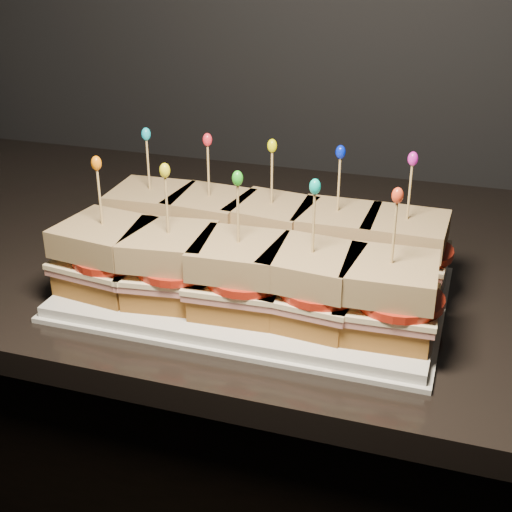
% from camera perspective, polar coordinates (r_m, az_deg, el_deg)
% --- Properties ---
extents(cabinet, '(2.28, 0.68, 0.83)m').
position_cam_1_polar(cabinet, '(1.34, -8.08, -15.55)').
color(cabinet, black).
rests_on(cabinet, ground).
extents(granite_slab, '(2.32, 0.72, 0.03)m').
position_cam_1_polar(granite_slab, '(1.11, -9.41, 1.54)').
color(granite_slab, black).
rests_on(granite_slab, cabinet).
extents(platter, '(0.44, 0.27, 0.02)m').
position_cam_1_polar(platter, '(0.89, -0.00, -2.69)').
color(platter, silver).
rests_on(platter, granite_slab).
extents(platter_rim, '(0.46, 0.29, 0.01)m').
position_cam_1_polar(platter_rim, '(0.89, -0.00, -3.04)').
color(platter_rim, silver).
rests_on(platter_rim, granite_slab).
extents(sandwich_0_bread_bot, '(0.10, 0.10, 0.03)m').
position_cam_1_polar(sandwich_0_bread_bot, '(0.99, -8.24, 1.55)').
color(sandwich_0_bread_bot, '#5F3713').
rests_on(sandwich_0_bread_bot, platter).
extents(sandwich_0_ham, '(0.11, 0.11, 0.01)m').
position_cam_1_polar(sandwich_0_ham, '(0.98, -8.31, 2.47)').
color(sandwich_0_ham, '#BE6E65').
rests_on(sandwich_0_ham, sandwich_0_bread_bot).
extents(sandwich_0_cheese, '(0.11, 0.11, 0.01)m').
position_cam_1_polar(sandwich_0_cheese, '(0.98, -8.33, 2.85)').
color(sandwich_0_cheese, '#FFE8B1').
rests_on(sandwich_0_cheese, sandwich_0_ham).
extents(sandwich_0_tomato, '(0.09, 0.09, 0.01)m').
position_cam_1_polar(sandwich_0_tomato, '(0.97, -7.87, 3.05)').
color(sandwich_0_tomato, red).
rests_on(sandwich_0_tomato, sandwich_0_cheese).
extents(sandwich_0_bread_top, '(0.10, 0.10, 0.03)m').
position_cam_1_polar(sandwich_0_bread_top, '(0.97, -8.44, 4.40)').
color(sandwich_0_bread_top, brown).
rests_on(sandwich_0_bread_top, sandwich_0_tomato).
extents(sandwich_0_pick, '(0.00, 0.00, 0.09)m').
position_cam_1_polar(sandwich_0_pick, '(0.95, -8.61, 7.02)').
color(sandwich_0_pick, tan).
rests_on(sandwich_0_pick, sandwich_0_bread_top).
extents(sandwich_0_frill, '(0.01, 0.01, 0.02)m').
position_cam_1_polar(sandwich_0_frill, '(0.94, -8.79, 9.62)').
color(sandwich_0_frill, '#13ABC5').
rests_on(sandwich_0_frill, sandwich_0_pick).
extents(sandwich_1_bread_bot, '(0.10, 0.10, 0.03)m').
position_cam_1_polar(sandwich_1_bread_bot, '(0.96, -3.66, 0.93)').
color(sandwich_1_bread_bot, '#5F3713').
rests_on(sandwich_1_bread_bot, platter).
extents(sandwich_1_ham, '(0.11, 0.11, 0.01)m').
position_cam_1_polar(sandwich_1_ham, '(0.95, -3.69, 1.88)').
color(sandwich_1_ham, '#BE6E65').
rests_on(sandwich_1_ham, sandwich_1_bread_bot).
extents(sandwich_1_cheese, '(0.11, 0.11, 0.01)m').
position_cam_1_polar(sandwich_1_cheese, '(0.95, -3.70, 2.26)').
color(sandwich_1_cheese, '#FFE8B1').
rests_on(sandwich_1_cheese, sandwich_1_ham).
extents(sandwich_1_tomato, '(0.09, 0.09, 0.01)m').
position_cam_1_polar(sandwich_1_tomato, '(0.93, -3.16, 2.46)').
color(sandwich_1_tomato, red).
rests_on(sandwich_1_tomato, sandwich_1_cheese).
extents(sandwich_1_bread_top, '(0.10, 0.10, 0.03)m').
position_cam_1_polar(sandwich_1_bread_top, '(0.93, -3.74, 3.87)').
color(sandwich_1_bread_top, brown).
rests_on(sandwich_1_bread_top, sandwich_1_tomato).
extents(sandwich_1_pick, '(0.00, 0.00, 0.09)m').
position_cam_1_polar(sandwich_1_pick, '(0.92, -3.83, 6.57)').
color(sandwich_1_pick, tan).
rests_on(sandwich_1_pick, sandwich_1_bread_top).
extents(sandwich_1_frill, '(0.01, 0.01, 0.02)m').
position_cam_1_polar(sandwich_1_frill, '(0.91, -3.91, 9.27)').
color(sandwich_1_frill, red).
rests_on(sandwich_1_frill, sandwich_1_pick).
extents(sandwich_2_bread_bot, '(0.11, 0.11, 0.03)m').
position_cam_1_polar(sandwich_2_bread_bot, '(0.93, 1.22, 0.26)').
color(sandwich_2_bread_bot, '#5F3713').
rests_on(sandwich_2_bread_bot, platter).
extents(sandwich_2_ham, '(0.12, 0.11, 0.01)m').
position_cam_1_polar(sandwich_2_ham, '(0.92, 1.22, 1.23)').
color(sandwich_2_ham, '#BE6E65').
rests_on(sandwich_2_ham, sandwich_2_bread_bot).
extents(sandwich_2_cheese, '(0.12, 0.12, 0.01)m').
position_cam_1_polar(sandwich_2_cheese, '(0.92, 1.23, 1.63)').
color(sandwich_2_cheese, '#FFE8B1').
rests_on(sandwich_2_cheese, sandwich_2_ham).
extents(sandwich_2_tomato, '(0.09, 0.09, 0.01)m').
position_cam_1_polar(sandwich_2_tomato, '(0.91, 1.85, 1.83)').
color(sandwich_2_tomato, red).
rests_on(sandwich_2_tomato, sandwich_2_cheese).
extents(sandwich_2_bread_top, '(0.11, 0.11, 0.03)m').
position_cam_1_polar(sandwich_2_bread_top, '(0.91, 1.25, 3.28)').
color(sandwich_2_bread_top, brown).
rests_on(sandwich_2_bread_top, sandwich_2_tomato).
extents(sandwich_2_pick, '(0.00, 0.00, 0.09)m').
position_cam_1_polar(sandwich_2_pick, '(0.89, 1.27, 6.04)').
color(sandwich_2_pick, tan).
rests_on(sandwich_2_pick, sandwich_2_bread_top).
extents(sandwich_2_frill, '(0.01, 0.01, 0.02)m').
position_cam_1_polar(sandwich_2_frill, '(0.88, 1.30, 8.82)').
color(sandwich_2_frill, '#E8F100').
rests_on(sandwich_2_frill, sandwich_2_pick).
extents(sandwich_3_bread_bot, '(0.10, 0.10, 0.03)m').
position_cam_1_polar(sandwich_3_bread_bot, '(0.91, 6.32, -0.43)').
color(sandwich_3_bread_bot, '#5F3713').
rests_on(sandwich_3_bread_bot, platter).
extents(sandwich_3_ham, '(0.11, 0.10, 0.01)m').
position_cam_1_polar(sandwich_3_ham, '(0.90, 6.37, 0.55)').
color(sandwich_3_ham, '#BE6E65').
rests_on(sandwich_3_ham, sandwich_3_bread_bot).
extents(sandwich_3_cheese, '(0.11, 0.10, 0.01)m').
position_cam_1_polar(sandwich_3_cheese, '(0.90, 6.39, 0.95)').
color(sandwich_3_cheese, '#FFE8B1').
rests_on(sandwich_3_cheese, sandwich_3_ham).
extents(sandwich_3_tomato, '(0.09, 0.09, 0.01)m').
position_cam_1_polar(sandwich_3_tomato, '(0.89, 7.09, 1.14)').
color(sandwich_3_tomato, red).
rests_on(sandwich_3_tomato, sandwich_3_cheese).
extents(sandwich_3_bread_top, '(0.10, 0.10, 0.03)m').
position_cam_1_polar(sandwich_3_bread_top, '(0.89, 6.48, 2.62)').
color(sandwich_3_bread_top, brown).
rests_on(sandwich_3_bread_top, sandwich_3_tomato).
extents(sandwich_3_pick, '(0.00, 0.00, 0.09)m').
position_cam_1_polar(sandwich_3_pick, '(0.87, 6.63, 5.44)').
color(sandwich_3_pick, tan).
rests_on(sandwich_3_pick, sandwich_3_bread_top).
extents(sandwich_3_frill, '(0.01, 0.01, 0.02)m').
position_cam_1_polar(sandwich_3_frill, '(0.86, 6.78, 8.26)').
color(sandwich_3_frill, '#041AD0').
rests_on(sandwich_3_frill, sandwich_3_pick).
extents(sandwich_4_bread_bot, '(0.10, 0.10, 0.03)m').
position_cam_1_polar(sandwich_4_bread_bot, '(0.90, 11.60, -1.15)').
color(sandwich_4_bread_bot, '#5F3713').
rests_on(sandwich_4_bread_bot, platter).
extents(sandwich_4_ham, '(0.11, 0.10, 0.01)m').
position_cam_1_polar(sandwich_4_ham, '(0.89, 11.69, -0.16)').
color(sandwich_4_ham, '#BE6E65').
rests_on(sandwich_4_ham, sandwich_4_bread_bot).
extents(sandwich_4_cheese, '(0.11, 0.10, 0.01)m').
position_cam_1_polar(sandwich_4_cheese, '(0.89, 11.73, 0.24)').
color(sandwich_4_cheese, '#FFE8B1').
rests_on(sandwich_4_cheese, sandwich_4_ham).
extents(sandwich_4_tomato, '(0.09, 0.09, 0.01)m').
position_cam_1_polar(sandwich_4_tomato, '(0.88, 12.49, 0.43)').
color(sandwich_4_tomato, red).
rests_on(sandwich_4_tomato, sandwich_4_cheese).
extents(sandwich_4_bread_top, '(0.10, 0.10, 0.03)m').
position_cam_1_polar(sandwich_4_bread_top, '(0.88, 11.89, 1.93)').
color(sandwich_4_bread_top, brown).
rests_on(sandwich_4_bread_top, sandwich_4_tomato).
extents(sandwich_4_pick, '(0.00, 0.00, 0.09)m').
position_cam_1_polar(sandwich_4_pick, '(0.86, 12.16, 4.76)').
color(sandwich_4_pick, tan).
rests_on(sandwich_4_pick, sandwich_4_bread_top).
extents(sandwich_4_frill, '(0.01, 0.01, 0.02)m').
position_cam_1_polar(sandwich_4_frill, '(0.85, 12.44, 7.61)').
color(sandwich_4_frill, '#CD1CAE').
rests_on(sandwich_4_frill, sandwich_4_pick).
extents(sandwich_5_bread_bot, '(0.11, 0.11, 0.03)m').
position_cam_1_polar(sandwich_5_bread_bot, '(0.89, -11.79, -1.62)').
color(sandwich_5_bread_bot, '#5F3713').
rests_on(sandwich_5_bread_bot, platter).
extents(sandwich_5_ham, '(0.12, 0.11, 0.01)m').
position_cam_1_polar(sandwich_5_ham, '(0.88, -11.88, -0.62)').
color(sandwich_5_ham, '#BE6E65').
rests_on(sandwich_5_ham, sandwich_5_bread_bot).
extents(sandwich_5_cheese, '(0.12, 0.12, 0.01)m').
position_cam_1_polar(sandwich_5_cheese, '(0.88, -11.93, -0.20)').
color(sandwich_5_cheese, '#FFE8B1').
rests_on(sandwich_5_cheese, sandwich_5_ham).
extents(sandwich_5_tomato, '(0.09, 0.09, 0.01)m').
position_cam_1_polar(sandwich_5_tomato, '(0.86, -11.47, -0.02)').
color(sandwich_5_tomato, red).
rests_on(sandwich_5_tomato, sandwich_5_cheese).
extents(sandwich_5_bread_top, '(0.11, 0.11, 0.03)m').
position_cam_1_polar(sandwich_5_bread_top, '(0.86, -12.09, 1.50)').
color(sandwich_5_bread_top, brown).
rests_on(sandwich_5_bread_top, sandwich_5_tomato).
extents(sandwich_5_pick, '(0.00, 0.00, 0.09)m').
position_cam_1_polar(sandwich_5_pick, '(0.85, -12.37, 4.38)').
color(sandwich_5_pick, tan).
rests_on(sandwich_5_pick, sandwich_5_bread_top).
extents(sandwich_5_frill, '(0.01, 0.01, 0.02)m').
position_cam_1_polar(sandwich_5_frill, '(0.83, -12.66, 7.27)').
color(sandwich_5_frill, orange).
rests_on(sandwich_5_frill, sandwich_5_pick).
extents(sandwich_6_bread_bot, '(0.11, 0.11, 0.03)m').
position_cam_1_polar(sandwich_6_bread_bot, '(0.85, -6.78, -2.44)').
color(sandwich_6_bread_bot, '#5F3713').
rests_on(sandwich_6_bread_bot, platter).
extents(sandwich_6_ham, '(0.12, 0.11, 0.01)m').
position_cam_1_polar(sandwich_6_ham, '(0.84, -6.84, -1.40)').
color(sandwich_6_ham, '#BE6E65').
rests_on(sandwich_6_ham, sandwich_6_bread_bot).
extents(sandwich_6_cheese, '(0.12, 0.12, 0.01)m').
position_cam_1_polar(sandwich_6_cheese, '(0.84, -6.87, -0.98)').
color(sandwich_6_cheese, '#FFE8B1').
rests_on(sandwich_6_cheese, sandwich_6_ham).
extents(sandwich_6_tomato, '(0.09, 0.09, 0.01)m').
position_cam_1_polar(sandwich_6_tomato, '(0.83, -6.31, -0.80)').
color(sandwich_6_tomato, red).
rests_on(sandwich_6_tomato, sandwich_6_cheese).
extents(sandwich_6_bread_top, '(0.11, 0.11, 0.03)m').
position_cam_1_polar(sandwich_6_bread_top, '(0.83, -6.97, 0.79)').
color(sandwich_6_bread_top, brown).
rests_on(sandwich_6_bread_top, sandwich_6_tomato).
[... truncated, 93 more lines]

